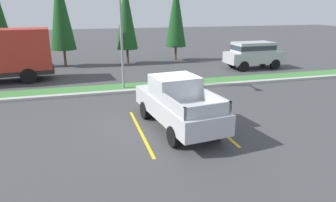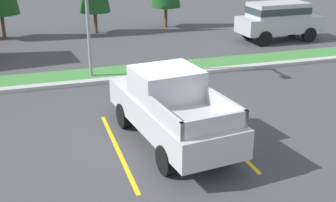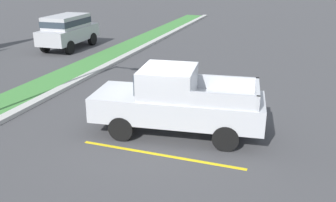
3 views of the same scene
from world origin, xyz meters
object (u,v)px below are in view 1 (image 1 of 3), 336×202
object	(u,v)px
street_light	(121,23)
cypress_tree_right_inner	(176,13)
suv_distant	(254,53)
pickup_truck_main	(177,103)
cypress_tree_left_inner	(60,9)
cypress_tree_center	(126,15)

from	to	relation	value
street_light	cypress_tree_right_inner	world-z (taller)	cypress_tree_right_inner
suv_distant	cypress_tree_right_inner	distance (m)	7.84
pickup_truck_main	cypress_tree_left_inner	bearing A→B (deg)	107.69
pickup_truck_main	street_light	bearing A→B (deg)	100.82
cypress_tree_center	pickup_truck_main	bearing A→B (deg)	-91.09
cypress_tree_left_inner	cypress_tree_right_inner	distance (m)	9.72
street_light	cypress_tree_left_inner	bearing A→B (deg)	112.54
pickup_truck_main	cypress_tree_center	xyz separation A→B (m)	(0.29, 15.29, 3.08)
suv_distant	cypress_tree_center	size ratio (longest dim) A/B	0.67
cypress_tree_left_inner	cypress_tree_center	bearing A→B (deg)	-0.79
cypress_tree_left_inner	pickup_truck_main	bearing A→B (deg)	-72.31
suv_distant	street_light	size ratio (longest dim) A/B	0.71
pickup_truck_main	cypress_tree_right_inner	bearing A→B (deg)	73.02
street_light	cypress_tree_right_inner	xyz separation A→B (m)	(6.07, 9.15, 0.33)
street_light	cypress_tree_left_inner	xyz separation A→B (m)	(-3.64, 8.77, 0.71)
cypress_tree_right_inner	pickup_truck_main	bearing A→B (deg)	-106.98
pickup_truck_main	cypress_tree_right_inner	xyz separation A→B (m)	(4.81, 15.74, 3.14)
suv_distant	cypress_tree_right_inner	xyz separation A→B (m)	(-4.77, 5.48, 2.94)
pickup_truck_main	cypress_tree_left_inner	distance (m)	16.50
street_light	cypress_tree_right_inner	distance (m)	10.98
pickup_truck_main	cypress_tree_right_inner	size ratio (longest dim) A/B	0.76
pickup_truck_main	cypress_tree_right_inner	distance (m)	16.75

